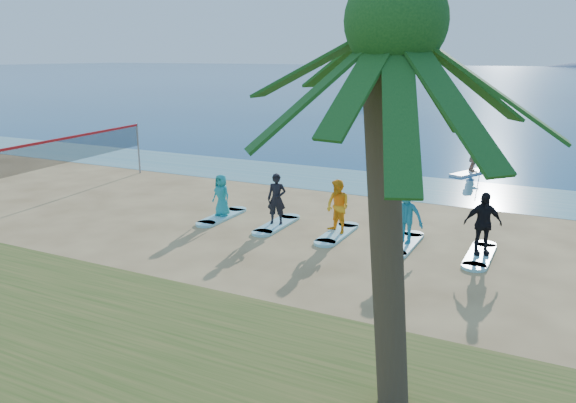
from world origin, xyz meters
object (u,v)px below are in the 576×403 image
at_px(paddleboarder, 474,155).
at_px(student_0, 221,195).
at_px(paddleboard, 472,172).
at_px(student_2, 338,207).
at_px(student_4, 483,223).
at_px(volleyball_net, 73,149).
at_px(boat_offshore_a, 365,97).
at_px(surfboard_1, 277,225).
at_px(surfboard_3, 404,244).
at_px(surfboard_0, 222,217).
at_px(surfboard_4, 480,255).
at_px(surfboard_2, 337,234).
at_px(palm_tree, 396,25).
at_px(student_1, 277,199).
at_px(student_3, 406,215).

bearing_deg(paddleboarder, student_0, 127.68).
relative_size(paddleboard, student_2, 1.69).
bearing_deg(student_2, student_4, 24.19).
bearing_deg(paddleboarder, volleyball_net, 106.02).
relative_size(boat_offshore_a, surfboard_1, 3.90).
bearing_deg(volleyball_net, surfboard_3, -1.65).
bearing_deg(surfboard_0, paddleboarder, 60.89).
relative_size(volleyball_net, paddleboard, 3.02).
distance_m(surfboard_0, surfboard_1, 2.27).
xyz_separation_m(paddleboarder, surfboard_4, (2.20, -12.33, -0.90)).
height_order(paddleboard, surfboard_2, paddleboard).
bearing_deg(boat_offshore_a, palm_tree, -72.71).
bearing_deg(boat_offshore_a, surfboard_2, -73.72).
bearing_deg(surfboard_1, surfboard_4, 0.00).
bearing_deg(surfboard_0, surfboard_1, 0.00).
relative_size(surfboard_0, surfboard_2, 1.00).
height_order(student_1, student_2, student_2).
relative_size(surfboard_1, student_2, 1.24).
relative_size(volleyball_net, student_2, 5.10).
relative_size(surfboard_0, student_4, 1.18).
height_order(palm_tree, student_0, palm_tree).
bearing_deg(volleyball_net, student_1, -2.40).
bearing_deg(boat_offshore_a, student_4, -69.90).
distance_m(student_0, surfboard_2, 4.60).
distance_m(palm_tree, paddleboard, 21.61).
bearing_deg(palm_tree, student_0, 136.11).
relative_size(boat_offshore_a, student_0, 5.61).
bearing_deg(boat_offshore_a, surfboard_3, -71.79).
xyz_separation_m(paddleboard, student_4, (2.20, -12.33, 0.97)).
xyz_separation_m(surfboard_0, surfboard_4, (9.07, 0.00, 0.00)).
bearing_deg(student_2, surfboard_3, 24.19).
relative_size(paddleboard, surfboard_0, 1.36).
relative_size(volleyball_net, surfboard_2, 4.11).
bearing_deg(surfboard_3, student_3, 0.00).
distance_m(surfboard_1, student_3, 4.63).
relative_size(paddleboard, paddleboarder, 1.81).
xyz_separation_m(volleyball_net, paddleboarder, (14.59, 11.91, -0.96)).
xyz_separation_m(student_1, student_2, (2.27, 0.00, 0.00)).
distance_m(volleyball_net, surfboard_2, 12.41).
relative_size(surfboard_0, surfboard_4, 1.00).
bearing_deg(surfboard_4, student_0, 180.00).
height_order(palm_tree, surfboard_0, palm_tree).
distance_m(student_1, surfboard_2, 2.45).
xyz_separation_m(student_2, surfboard_3, (2.27, 0.00, -0.93)).
bearing_deg(volleyball_net, paddleboarder, 39.23).
height_order(surfboard_1, student_4, student_4).
relative_size(student_0, student_4, 0.82).
distance_m(paddleboard, paddleboarder, 0.89).
xyz_separation_m(boat_offshore_a, student_2, (19.85, -59.71, 0.98)).
bearing_deg(paddleboard, student_4, -56.50).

